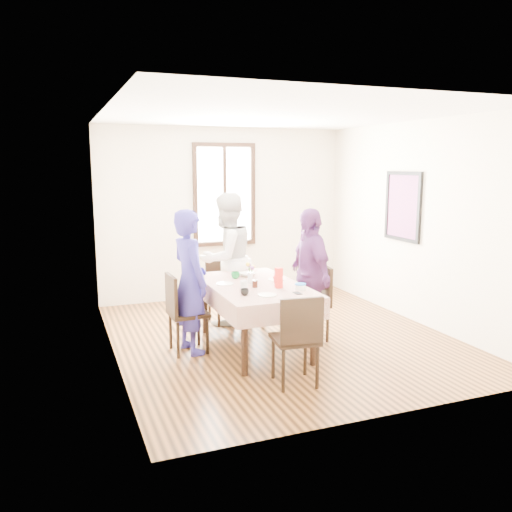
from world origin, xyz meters
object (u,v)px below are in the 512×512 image
at_px(dining_table, 254,317).
at_px(person_far, 226,259).
at_px(chair_left, 188,313).
at_px(chair_far, 225,289).
at_px(person_right, 309,275).
at_px(chair_near, 295,339).
at_px(person_left, 189,282).
at_px(chair_right, 310,303).

distance_m(dining_table, person_far, 1.19).
relative_size(chair_left, chair_far, 1.00).
height_order(dining_table, person_right, person_right).
distance_m(chair_near, person_left, 1.50).
xyz_separation_m(chair_far, person_right, (0.73, -1.05, 0.35)).
height_order(person_left, person_right, person_left).
bearing_deg(chair_left, chair_right, 84.09).
bearing_deg(chair_far, chair_left, 46.83).
xyz_separation_m(person_left, person_far, (0.73, 0.93, 0.06)).
bearing_deg(dining_table, person_right, 3.92).
height_order(chair_far, person_left, person_left).
distance_m(chair_far, person_left, 1.25).
bearing_deg(chair_left, dining_table, 76.58).
height_order(dining_table, chair_left, chair_left).
height_order(chair_right, person_left, person_left).
relative_size(chair_left, person_right, 0.56).
bearing_deg(dining_table, person_left, 168.37).
bearing_deg(chair_left, person_far, 139.07).
bearing_deg(chair_far, chair_near, 85.08).
relative_size(chair_left, person_far, 0.52).
bearing_deg(person_left, chair_far, -48.58).
distance_m(dining_table, chair_left, 0.77).
xyz_separation_m(chair_left, person_far, (0.75, 0.93, 0.43)).
bearing_deg(dining_table, chair_far, 90.00).
distance_m(chair_left, person_far, 1.27).
bearing_deg(person_far, chair_left, 26.61).
xyz_separation_m(chair_far, person_far, (0.00, -0.02, 0.43)).
bearing_deg(chair_near, dining_table, 96.59).
distance_m(chair_near, person_right, 1.41).
distance_m(dining_table, person_left, 0.87).
distance_m(chair_far, person_right, 1.33).
relative_size(person_left, person_far, 0.93).
height_order(chair_right, person_far, person_far).
xyz_separation_m(person_far, person_right, (0.73, -1.03, -0.07)).
height_order(dining_table, chair_far, chair_far).
bearing_deg(person_right, chair_far, -142.80).
relative_size(chair_far, chair_near, 1.00).
relative_size(chair_far, person_right, 0.56).
bearing_deg(person_left, person_far, -49.17).
height_order(chair_near, person_far, person_far).
height_order(chair_left, chair_far, same).
relative_size(chair_far, person_far, 0.52).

